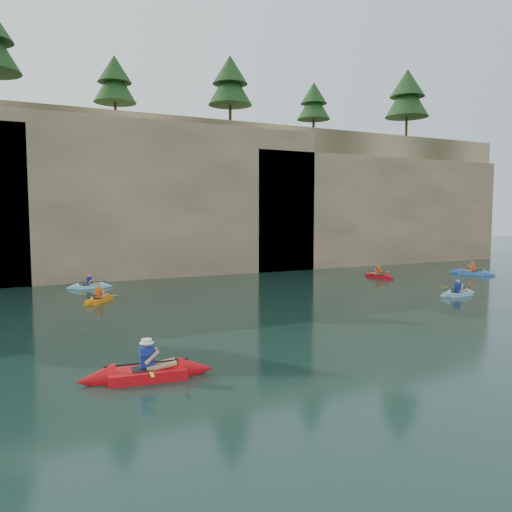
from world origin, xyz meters
name	(u,v)px	position (x,y,z in m)	size (l,w,h in m)	color
ground	(309,364)	(0.00, 0.00, 0.00)	(160.00, 160.00, 0.00)	black
cliff	(117,196)	(0.00, 30.00, 6.00)	(70.00, 16.00, 12.00)	tan
cliff_slab_center	(165,198)	(2.00, 22.60, 5.70)	(24.00, 2.40, 11.40)	tan
cliff_slab_east	(382,209)	(22.00, 22.60, 4.92)	(26.00, 2.40, 9.84)	tan
sea_cave_center	(80,258)	(-4.00, 21.95, 1.60)	(3.50, 1.00, 3.20)	black
sea_cave_east	(267,243)	(10.00, 21.95, 2.25)	(5.00, 1.00, 4.50)	black
cliff_pines	(126,57)	(0.00, 25.00, 15.91)	(56.00, 6.00, 7.83)	black
main_kayaker	(147,373)	(-4.82, 0.80, 0.19)	(3.87, 2.54, 1.41)	red
kayaker_orange	(99,299)	(-4.11, 13.83, 0.14)	(2.38, 2.75, 1.13)	orange
kayaker_ltblue_near	(458,293)	(14.22, 6.97, 0.14)	(2.90, 2.26, 1.13)	#82BADB
kayaker_red_far	(379,276)	(15.36, 14.99, 0.14)	(2.20, 3.05, 1.10)	red
kayaker_ltblue_mid	(90,286)	(-3.85, 19.00, 0.13)	(2.84, 2.12, 1.06)	#8ACDE7
kayaker_blue_east	(472,273)	(22.86, 13.33, 0.15)	(2.19, 3.40, 1.22)	#3F73D6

